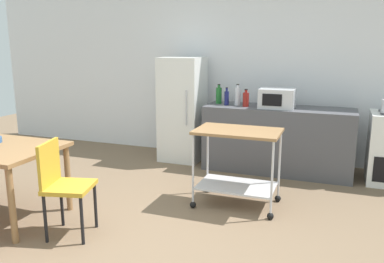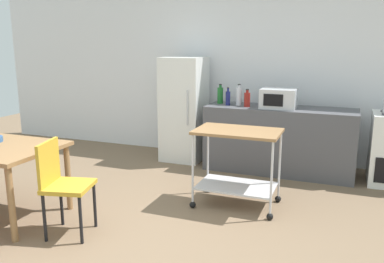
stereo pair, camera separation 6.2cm
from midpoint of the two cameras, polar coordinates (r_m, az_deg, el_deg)
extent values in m
plane|color=brown|center=(3.73, -9.61, -15.77)|extent=(12.00, 12.00, 0.00)
cube|color=white|center=(6.26, 4.79, 9.70)|extent=(8.40, 0.12, 2.90)
cube|color=#4C4C51|center=(5.63, 11.78, -1.13)|extent=(2.00, 0.64, 0.90)
cylinder|color=olive|center=(3.93, -24.70, -9.59)|extent=(0.06, 0.06, 0.71)
cylinder|color=olive|center=(4.47, -17.65, -6.36)|extent=(0.06, 0.06, 0.71)
cube|color=gold|center=(3.86, -17.50, -7.56)|extent=(0.48, 0.48, 0.04)
cube|color=gold|center=(3.87, -20.16, -4.28)|extent=(0.12, 0.38, 0.40)
cylinder|color=black|center=(3.74, -15.89, -12.15)|extent=(0.03, 0.03, 0.45)
cylinder|color=black|center=(4.03, -14.04, -10.20)|extent=(0.03, 0.03, 0.45)
cylinder|color=black|center=(3.88, -20.63, -11.59)|extent=(0.03, 0.03, 0.45)
cylinder|color=black|center=(4.16, -18.50, -9.77)|extent=(0.03, 0.03, 0.45)
cube|color=white|center=(6.04, -1.66, 3.19)|extent=(0.60, 0.60, 1.55)
cylinder|color=silver|center=(5.67, -1.17, 3.37)|extent=(0.02, 0.02, 0.50)
cube|color=olive|center=(4.29, 6.16, 0.04)|extent=(0.90, 0.56, 0.03)
cube|color=silver|center=(4.46, 5.97, -7.70)|extent=(0.83, 0.52, 0.02)
cylinder|color=silver|center=(4.28, -0.28, -5.26)|extent=(0.02, 0.02, 0.76)
sphere|color=black|center=(4.42, -0.28, -10.39)|extent=(0.07, 0.07, 0.07)
cylinder|color=silver|center=(4.07, 10.92, -6.43)|extent=(0.02, 0.02, 0.76)
sphere|color=black|center=(4.22, 10.68, -11.76)|extent=(0.07, 0.07, 0.07)
cylinder|color=silver|center=(4.73, 1.86, -3.52)|extent=(0.02, 0.02, 0.76)
sphere|color=black|center=(4.86, 1.83, -8.22)|extent=(0.07, 0.07, 0.07)
cylinder|color=silver|center=(4.54, 11.99, -4.47)|extent=(0.02, 0.02, 0.76)
sphere|color=black|center=(4.68, 11.75, -9.33)|extent=(0.07, 0.07, 0.07)
cylinder|color=#1E6628|center=(5.78, 3.54, 5.14)|extent=(0.08, 0.08, 0.23)
cylinder|color=#1E6628|center=(5.76, 3.55, 6.45)|extent=(0.04, 0.04, 0.04)
cylinder|color=black|center=(5.76, 3.56, 6.70)|extent=(0.04, 0.04, 0.01)
cylinder|color=navy|center=(5.62, 4.64, 4.73)|extent=(0.06, 0.06, 0.19)
cylinder|color=navy|center=(5.61, 4.66, 5.94)|extent=(0.03, 0.03, 0.05)
cylinder|color=black|center=(5.60, 4.67, 6.24)|extent=(0.03, 0.03, 0.01)
cylinder|color=silver|center=(5.64, 6.20, 5.00)|extent=(0.08, 0.08, 0.24)
cylinder|color=silver|center=(5.63, 6.23, 6.42)|extent=(0.04, 0.04, 0.04)
cylinder|color=black|center=(5.62, 6.24, 6.68)|extent=(0.04, 0.04, 0.01)
cylinder|color=maroon|center=(5.53, 7.36, 4.52)|extent=(0.08, 0.08, 0.19)
cylinder|color=maroon|center=(5.51, 7.39, 5.70)|extent=(0.04, 0.04, 0.04)
cylinder|color=black|center=(5.51, 7.40, 5.97)|extent=(0.04, 0.04, 0.01)
cube|color=silver|center=(5.46, 11.72, 4.64)|extent=(0.46, 0.34, 0.26)
cube|color=black|center=(5.30, 11.00, 4.43)|extent=(0.25, 0.01, 0.16)
camera|label=1|loc=(0.03, -90.40, -0.09)|focal=37.40mm
camera|label=2|loc=(0.03, 89.60, 0.09)|focal=37.40mm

